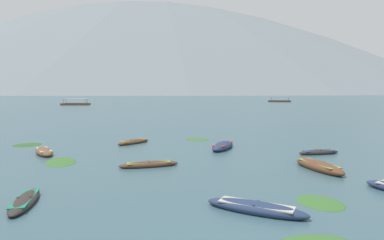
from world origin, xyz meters
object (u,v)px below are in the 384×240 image
Objects in this scene: rowboat_5 at (133,142)px; rowboat_8 at (256,208)px; rowboat_0 at (149,164)px; rowboat_4 at (25,201)px; rowboat_7 at (44,152)px; rowboat_2 at (319,166)px; ferry_1 at (280,101)px; rowboat_1 at (319,152)px; ferry_2 at (76,104)px; rowboat_3 at (223,146)px.

rowboat_5 is 18.24m from rowboat_8.
rowboat_0 is 1.07× the size of rowboat_5.
rowboat_7 is (-4.72, 10.46, 0.06)m from rowboat_4.
rowboat_0 is at bearing 178.85° from rowboat_2.
ferry_1 is at bearing 74.90° from rowboat_4.
rowboat_5 is at bearing 145.37° from rowboat_2.
rowboat_1 is 0.93× the size of rowboat_5.
rowboat_2 is 8.37m from rowboat_8.
rowboat_8 is at bearing -1.88° from rowboat_4.
rowboat_7 is (-5.32, -5.33, 0.04)m from rowboat_5.
ferry_2 is (-41.52, 102.23, 0.32)m from rowboat_4.
rowboat_3 is 137.81m from ferry_1.
rowboat_1 is (11.60, 4.77, 0.00)m from rowboat_0.
rowboat_4 is at bearing -153.90° from rowboat_2.
rowboat_4 is at bearing -142.58° from rowboat_1.
rowboat_5 is (-3.10, 8.87, 0.01)m from rowboat_0.
ferry_2 reaches higher than rowboat_5.
rowboat_2 is 1.23× the size of rowboat_7.
ferry_2 is at bearing 115.98° from rowboat_5.
rowboat_5 is 7.53m from rowboat_7.
rowboat_1 is at bearing 72.54° from rowboat_2.
ferry_2 is at bearing 120.05° from rowboat_2.
rowboat_2 is 110.34m from ferry_2.
rowboat_2 is at bearing 26.10° from rowboat_4.
ferry_1 is (39.88, 147.79, 0.32)m from rowboat_4.
rowboat_2 reaches higher than rowboat_5.
rowboat_8 is (13.90, -10.77, -0.03)m from rowboat_7.
rowboat_3 is at bearing -60.61° from ferry_2.
ferry_2 is at bearing 115.38° from rowboat_0.
rowboat_3 is 13.96m from rowboat_8.
ferry_2 reaches higher than rowboat_3.
rowboat_1 is 5.22m from rowboat_2.
rowboat_5 is at bearing 87.85° from rowboat_4.
rowboat_7 is at bearing -166.38° from rowboat_3.
ferry_1 reaches higher than rowboat_1.
rowboat_4 is at bearing -105.10° from ferry_1.
ferry_2 is (-49.90, 88.60, 0.24)m from rowboat_3.
rowboat_3 is 1.23× the size of rowboat_5.
rowboat_7 is (-18.45, 3.74, -0.02)m from rowboat_2.
rowboat_0 is 0.91× the size of rowboat_2.
rowboat_4 is at bearing -67.89° from ferry_2.
rowboat_1 reaches higher than rowboat_4.
rowboat_3 is at bearing 93.30° from rowboat_8.
ferry_1 reaches higher than rowboat_8.
rowboat_2 is (-1.56, -4.98, 0.06)m from rowboat_1.
ferry_1 is 93.29m from ferry_2.
ferry_2 is (-50.70, 102.53, 0.29)m from rowboat_8.
rowboat_0 is at bearing -157.62° from rowboat_1.
rowboat_3 is at bearing -103.22° from ferry_1.
rowboat_8 is (-6.11, -12.00, 0.02)m from rowboat_1.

